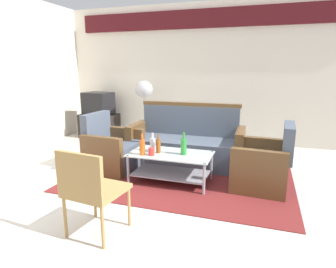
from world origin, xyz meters
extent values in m
plane|color=beige|center=(0.00, 0.00, 0.00)|extent=(14.00, 14.00, 0.00)
cube|color=silver|center=(0.00, 3.06, 1.40)|extent=(6.52, 0.12, 2.80)
cube|color=#4C1419|center=(0.00, 2.97, 2.47)|extent=(5.76, 0.08, 0.36)
cube|color=maroon|center=(0.00, 0.74, 0.01)|extent=(3.02, 2.04, 0.01)
cube|color=#4C5666|center=(-0.09, 1.31, 0.22)|extent=(1.61, 0.73, 0.42)
cube|color=#4C5666|center=(-0.09, 1.63, 0.67)|extent=(1.60, 0.17, 0.48)
cube|color=brown|center=(0.75, 1.32, 0.32)|extent=(0.13, 0.70, 0.62)
cube|color=brown|center=(-0.93, 1.29, 0.32)|extent=(0.13, 0.70, 0.62)
cube|color=brown|center=(-0.09, 1.63, 0.94)|extent=(1.64, 0.13, 0.06)
cube|color=#4C5666|center=(-1.06, 0.76, 0.21)|extent=(0.70, 0.65, 0.40)
cube|color=#4C5666|center=(-1.37, 0.79, 0.64)|extent=(0.16, 0.61, 0.45)
cube|color=brown|center=(-1.04, 1.09, 0.30)|extent=(0.67, 0.15, 0.58)
cube|color=brown|center=(-1.09, 0.44, 0.30)|extent=(0.67, 0.15, 0.58)
cube|color=#4C5666|center=(1.06, 0.75, 0.21)|extent=(0.69, 0.64, 0.40)
cube|color=#4C5666|center=(1.37, 0.73, 0.64)|extent=(0.15, 0.61, 0.45)
cube|color=brown|center=(1.04, 0.42, 0.30)|extent=(0.66, 0.14, 0.58)
cube|color=brown|center=(1.08, 1.08, 0.30)|extent=(0.66, 0.14, 0.58)
cube|color=silver|center=(-0.09, 0.54, 0.40)|extent=(1.10, 0.60, 0.02)
cube|color=#9E9EA5|center=(-0.09, 0.54, 0.13)|extent=(1.00, 0.52, 0.02)
cylinder|color=#9E9EA5|center=(-0.60, 0.80, 0.21)|extent=(0.04, 0.04, 0.40)
cylinder|color=#9E9EA5|center=(0.42, 0.80, 0.21)|extent=(0.04, 0.04, 0.40)
cylinder|color=#9E9EA5|center=(-0.60, 0.28, 0.21)|extent=(0.04, 0.04, 0.40)
cylinder|color=#9E9EA5|center=(0.42, 0.28, 0.21)|extent=(0.04, 0.04, 0.40)
cylinder|color=brown|center=(-0.26, 0.52, 0.50)|extent=(0.06, 0.06, 0.18)
cylinder|color=brown|center=(-0.26, 0.52, 0.63)|extent=(0.02, 0.02, 0.08)
cylinder|color=silver|center=(-0.36, 0.57, 0.50)|extent=(0.08, 0.08, 0.18)
cylinder|color=silver|center=(-0.36, 0.57, 0.63)|extent=(0.03, 0.03, 0.08)
cylinder|color=#D85919|center=(-0.42, 0.36, 0.51)|extent=(0.07, 0.07, 0.20)
cylinder|color=#D85919|center=(-0.42, 0.36, 0.65)|extent=(0.03, 0.03, 0.08)
cylinder|color=#2D8C38|center=(0.09, 0.55, 0.52)|extent=(0.08, 0.08, 0.21)
cylinder|color=#2D8C38|center=(0.09, 0.55, 0.67)|extent=(0.03, 0.03, 0.09)
cylinder|color=red|center=(-0.30, 0.38, 0.46)|extent=(0.08, 0.08, 0.10)
cube|color=black|center=(-2.41, 2.55, 0.26)|extent=(0.80, 0.50, 0.52)
cube|color=black|center=(-2.41, 2.55, 0.76)|extent=(0.66, 0.53, 0.48)
cube|color=black|center=(-2.38, 2.77, 0.76)|extent=(0.51, 0.09, 0.36)
cylinder|color=#2D2D33|center=(-1.34, 2.60, 0.01)|extent=(0.32, 0.32, 0.03)
cylinder|color=#B2B2B7|center=(-1.34, 2.60, 0.51)|extent=(0.03, 0.03, 0.95)
sphere|color=#B2B2B7|center=(-1.34, 2.60, 1.09)|extent=(0.36, 0.36, 0.36)
cube|color=#AD844C|center=(-0.37, -0.83, 0.42)|extent=(0.53, 0.53, 0.04)
cube|color=#AD844C|center=(-0.40, -1.05, 0.64)|extent=(0.48, 0.09, 0.40)
cylinder|color=#AD844C|center=(-0.56, -0.60, 0.21)|extent=(0.03, 0.03, 0.42)
cylinder|color=#AD844C|center=(-0.14, -0.64, 0.21)|extent=(0.03, 0.03, 0.42)
cylinder|color=#AD844C|center=(-0.60, -1.02, 0.21)|extent=(0.03, 0.03, 0.42)
cylinder|color=#AD844C|center=(-0.19, -1.06, 0.21)|extent=(0.03, 0.03, 0.42)
camera|label=1|loc=(1.04, -3.00, 1.54)|focal=30.98mm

